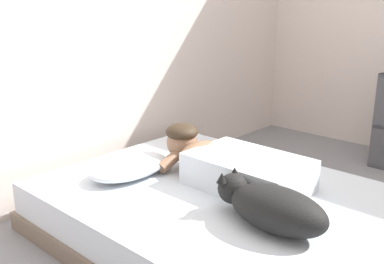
# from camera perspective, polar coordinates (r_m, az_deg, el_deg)

# --- Properties ---
(ground_plane) EXTENTS (12.74, 12.74, 0.00)m
(ground_plane) POSITION_cam_1_polar(r_m,az_deg,el_deg) (2.40, 11.18, -16.16)
(ground_plane) COLOR gray
(back_wall) EXTENTS (4.37, 0.12, 2.50)m
(back_wall) POSITION_cam_1_polar(r_m,az_deg,el_deg) (3.08, -13.06, 15.53)
(back_wall) COLOR silver
(back_wall) RESTS_ON ground
(bed) EXTENTS (1.47, 1.90, 0.29)m
(bed) POSITION_cam_1_polar(r_m,az_deg,el_deg) (2.51, 3.30, -10.47)
(bed) COLOR #726051
(bed) RESTS_ON ground
(pillow) EXTENTS (0.52, 0.32, 0.11)m
(pillow) POSITION_cam_1_polar(r_m,az_deg,el_deg) (2.65, -7.98, -4.40)
(pillow) COLOR silver
(pillow) RESTS_ON bed
(person_lying) EXTENTS (0.43, 0.92, 0.27)m
(person_lying) POSITION_cam_1_polar(r_m,az_deg,el_deg) (2.53, 4.62, -4.04)
(person_lying) COLOR silver
(person_lying) RESTS_ON bed
(dog) EXTENTS (0.26, 0.57, 0.21)m
(dog) POSITION_cam_1_polar(r_m,az_deg,el_deg) (2.06, 10.13, -9.38)
(dog) COLOR black
(dog) RESTS_ON bed
(coffee_cup) EXTENTS (0.13, 0.09, 0.07)m
(coffee_cup) POSITION_cam_1_polar(r_m,az_deg,el_deg) (2.81, 0.03, -3.32)
(coffee_cup) COLOR white
(coffee_cup) RESTS_ON bed
(cell_phone) EXTENTS (0.07, 0.14, 0.01)m
(cell_phone) POSITION_cam_1_polar(r_m,az_deg,el_deg) (2.49, 12.29, -7.24)
(cell_phone) COLOR black
(cell_phone) RESTS_ON bed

